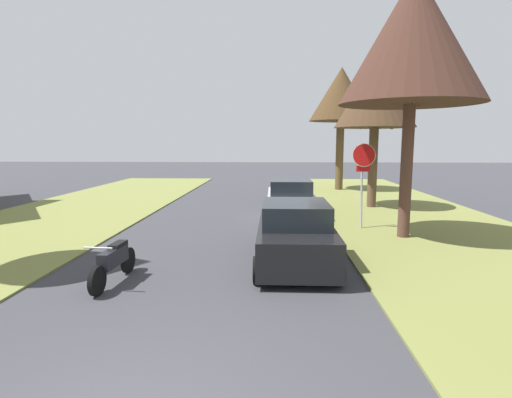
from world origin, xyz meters
TOP-DOWN VIEW (x-y plane):
  - stop_sign_far at (4.69, 10.55)m, footprint 0.81×0.39m
  - street_tree_right_mid_a at (5.75, 9.27)m, footprint 4.34×4.34m
  - street_tree_right_mid_b at (6.19, 15.38)m, footprint 3.67×3.67m
  - street_tree_right_far at (5.79, 22.46)m, footprint 3.98×3.98m
  - parked_sedan_black at (2.14, 6.48)m, footprint 1.96×4.41m
  - parked_sedan_silver at (2.28, 12.63)m, footprint 1.96×4.41m
  - parked_motorcycle at (-1.86, 4.78)m, footprint 0.60×2.05m

SIDE VIEW (x-z plane):
  - parked_motorcycle at x=-1.86m, z-range 0.00..0.97m
  - parked_sedan_black at x=2.14m, z-range -0.06..1.51m
  - parked_sedan_silver at x=2.28m, z-range -0.06..1.51m
  - stop_sign_far at x=4.69m, z-range 0.71..3.67m
  - street_tree_right_mid_b at x=6.19m, z-range 1.83..8.55m
  - street_tree_right_far at x=5.79m, z-range 2.15..9.79m
  - street_tree_right_mid_a at x=5.75m, z-range 2.09..10.13m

